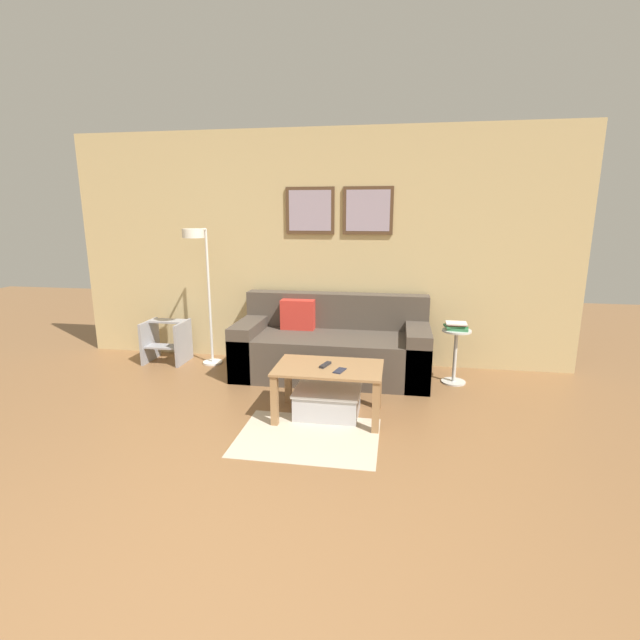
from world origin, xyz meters
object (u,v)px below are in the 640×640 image
Objects in this scene: storage_bin at (328,401)px; side_table at (455,352)px; floor_lamp at (199,265)px; remote_control at (325,365)px; book_stack at (457,326)px; coffee_table at (329,376)px; couch at (332,347)px; cell_phone at (340,371)px; step_stool at (166,340)px.

side_table is (1.14, 0.96, 0.21)m from storage_bin.
remote_control is at bearing -32.73° from floor_lamp.
remote_control is (-0.02, -0.02, 0.33)m from storage_bin.
book_stack is 1.63× the size of remote_control.
couch is at bearing 96.67° from coffee_table.
couch reaches higher than storage_bin.
remote_control reaches higher than cell_phone.
step_stool is at bearing 161.50° from floor_lamp.
book_stack reaches higher than remote_control.
couch is at bearing 96.08° from storage_bin.
side_table is at bearing -2.42° from couch.
book_stack is 1.52m from remote_control.
couch is 2.25× the size of coffee_table.
couch is 1.25m from side_table.
remote_control is (0.09, -1.03, 0.16)m from couch.
storage_bin is 0.37m from cell_phone.
side_table is (1.25, -0.05, 0.03)m from couch.
floor_lamp reaches higher than remote_control.
coffee_table is at bearing -64.10° from storage_bin.
book_stack is (-0.00, 0.00, 0.26)m from side_table.
cell_phone reaches higher than coffee_table.
book_stack is 0.52× the size of step_stool.
remote_control is (-1.15, -0.98, -0.14)m from book_stack.
book_stack reaches higher than storage_bin.
coffee_table is 0.58× the size of floor_lamp.
coffee_table is 0.17m from cell_phone.
remote_control is (1.48, -0.95, -0.69)m from floor_lamp.
floor_lamp is (-1.51, 0.96, 0.79)m from coffee_table.
step_stool is at bearing 150.87° from coffee_table.
couch reaches higher than remote_control.
step_stool is (-2.02, 1.13, -0.19)m from remote_control.
step_stool is at bearing 165.37° from cell_phone.
cell_phone is (0.13, -0.10, -0.01)m from remote_control.
book_stack is at bearing 40.31° from storage_bin.
side_table is at bearing 0.61° from floor_lamp.
couch is 8.09× the size of book_stack.
storage_bin is 0.36× the size of floor_lamp.
side_table is 1.16× the size of step_stool.
floor_lamp is at bearing 148.09° from storage_bin.
side_table is at bearing 41.27° from coffee_table.
floor_lamp is at bearing 147.55° from coffee_table.
step_stool is at bearing 151.32° from storage_bin.
floor_lamp is 6.19× the size of book_stack.
book_stack is at bearing -2.64° from step_stool.
step_stool is (-0.53, 0.18, -0.88)m from floor_lamp.
couch is at bearing -2.91° from step_stool.
couch is at bearing 177.58° from side_table.
side_table is at bearing -55.30° from book_stack.
book_stack is at bearing 0.71° from floor_lamp.
couch is 1.05m from coffee_table.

